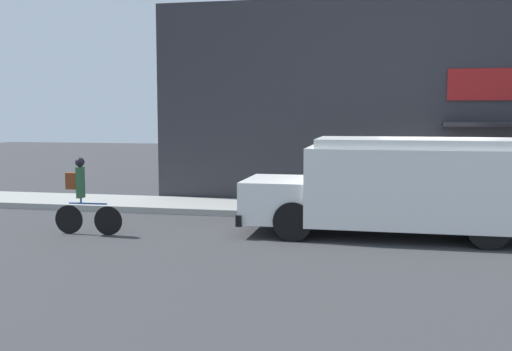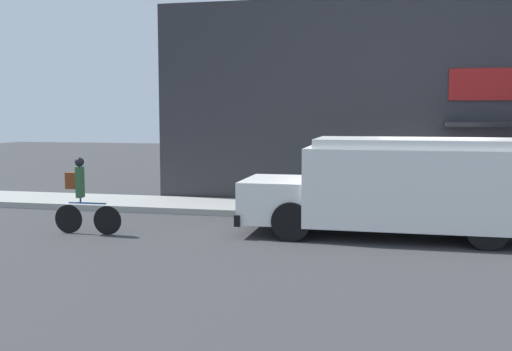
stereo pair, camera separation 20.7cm
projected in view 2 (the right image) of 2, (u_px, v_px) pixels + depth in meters
ground_plane at (433, 225)px, 14.24m from camera, size 70.00×70.00×0.00m
sidewalk at (430, 214)px, 15.27m from camera, size 28.00×2.16×0.17m
storefront at (433, 103)px, 16.14m from camera, size 15.55×1.04×5.83m
school_bus at (402, 186)px, 12.73m from camera, size 6.22×2.61×2.11m
cyclist at (82, 197)px, 13.08m from camera, size 1.55×0.20×1.69m
trash_bin at (408, 195)px, 15.27m from camera, size 0.65×0.65×0.80m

